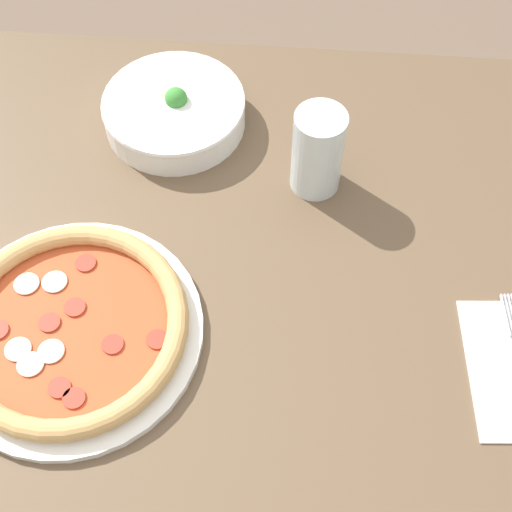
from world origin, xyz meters
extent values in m
plane|color=brown|center=(0.00, 0.00, 0.00)|extent=(8.00, 8.00, 0.00)
cube|color=brown|center=(0.00, 0.00, 0.76)|extent=(1.22, 0.86, 0.03)
cylinder|color=#4E3C2B|center=(0.54, 0.36, 0.37)|extent=(0.06, 0.06, 0.75)
cylinder|color=white|center=(-0.10, -0.10, 0.78)|extent=(0.32, 0.32, 0.01)
torus|color=tan|center=(-0.10, -0.10, 0.80)|extent=(0.28, 0.28, 0.03)
cylinder|color=#B74723|center=(-0.10, -0.10, 0.79)|extent=(0.25, 0.25, 0.01)
cylinder|color=#A83323|center=(-0.04, -0.12, 0.80)|extent=(0.03, 0.03, 0.00)
cylinder|color=#A83323|center=(-0.07, -0.19, 0.80)|extent=(0.03, 0.03, 0.00)
cylinder|color=#A83323|center=(-0.10, -0.01, 0.80)|extent=(0.03, 0.03, 0.00)
cylinder|color=#A83323|center=(-0.12, -0.10, 0.80)|extent=(0.03, 0.03, 0.00)
cylinder|color=#A83323|center=(-0.10, -0.07, 0.80)|extent=(0.03, 0.03, 0.00)
cylinder|color=#A83323|center=(0.01, -0.11, 0.80)|extent=(0.03, 0.03, 0.00)
cylinder|color=#A83323|center=(-0.09, -0.18, 0.80)|extent=(0.03, 0.03, 0.00)
ellipsoid|color=silver|center=(-0.11, -0.13, 0.80)|extent=(0.03, 0.03, 0.01)
ellipsoid|color=silver|center=(-0.13, -0.15, 0.80)|extent=(0.03, 0.03, 0.01)
ellipsoid|color=silver|center=(-0.15, -0.13, 0.80)|extent=(0.03, 0.03, 0.01)
ellipsoid|color=silver|center=(-0.17, -0.05, 0.80)|extent=(0.03, 0.03, 0.01)
ellipsoid|color=silver|center=(-0.13, -0.04, 0.80)|extent=(0.03, 0.03, 0.01)
cylinder|color=white|center=(-0.02, 0.25, 0.80)|extent=(0.20, 0.20, 0.05)
torus|color=white|center=(-0.02, 0.25, 0.82)|extent=(0.21, 0.21, 0.01)
ellipsoid|color=tan|center=(0.00, 0.19, 0.81)|extent=(0.04, 0.04, 0.02)
ellipsoid|color=tan|center=(-0.04, 0.26, 0.82)|extent=(0.03, 0.04, 0.02)
ellipsoid|color=#998466|center=(-0.02, 0.29, 0.81)|extent=(0.04, 0.03, 0.02)
ellipsoid|color=#998466|center=(0.02, 0.21, 0.81)|extent=(0.04, 0.04, 0.02)
sphere|color=#388433|center=(-0.02, 0.25, 0.83)|extent=(0.03, 0.03, 0.03)
cube|color=silver|center=(0.43, -0.03, 0.78)|extent=(0.01, 0.06, 0.00)
cube|color=silver|center=(0.43, -0.03, 0.78)|extent=(0.01, 0.06, 0.00)
cube|color=silver|center=(0.42, -0.03, 0.78)|extent=(0.01, 0.06, 0.00)
cylinder|color=silver|center=(0.18, 0.16, 0.84)|extent=(0.07, 0.07, 0.13)
camera|label=1|loc=(0.15, -0.47, 1.55)|focal=50.00mm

